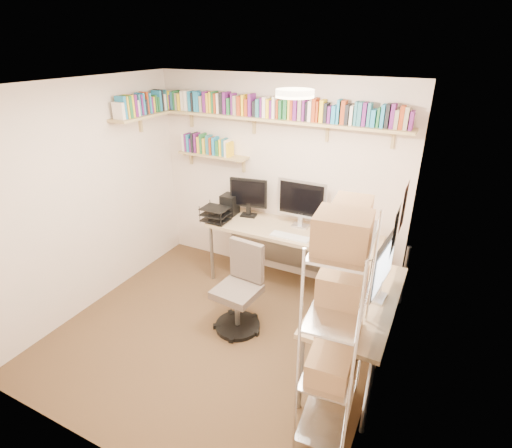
% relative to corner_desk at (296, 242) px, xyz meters
% --- Properties ---
extents(ground, '(3.20, 3.20, 0.00)m').
position_rel_corner_desk_xyz_m(ground, '(-0.50, -0.92, -0.79)').
color(ground, '#45331D').
rests_on(ground, ground).
extents(room_shell, '(3.24, 3.04, 2.52)m').
position_rel_corner_desk_xyz_m(room_shell, '(-0.49, -0.92, 0.76)').
color(room_shell, beige).
rests_on(room_shell, ground).
extents(wall_shelves, '(3.12, 1.09, 0.80)m').
position_rel_corner_desk_xyz_m(wall_shelves, '(-0.92, 0.37, 1.25)').
color(wall_shelves, tan).
rests_on(wall_shelves, ground).
extents(corner_desk, '(2.44, 2.02, 1.38)m').
position_rel_corner_desk_xyz_m(corner_desk, '(0.00, 0.00, 0.00)').
color(corner_desk, tan).
rests_on(corner_desk, ground).
extents(office_chair, '(0.51, 0.51, 0.96)m').
position_rel_corner_desk_xyz_m(office_chair, '(-0.35, -0.67, -0.38)').
color(office_chair, black).
rests_on(office_chair, ground).
extents(wire_rack, '(0.44, 0.79, 1.91)m').
position_rel_corner_desk_xyz_m(wire_rack, '(0.86, -1.41, 0.42)').
color(wire_rack, silver).
rests_on(wire_rack, ground).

